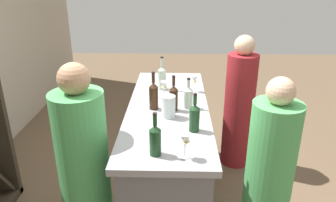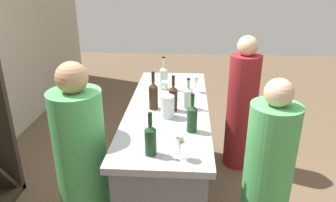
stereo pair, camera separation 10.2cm
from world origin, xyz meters
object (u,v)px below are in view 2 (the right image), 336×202
at_px(wine_bottle_leftmost_olive_green, 151,139).
at_px(person_left_guest, 242,108).
at_px(wine_bottle_rightmost_clear_pale, 188,97).
at_px(wine_bottle_center_amber_brown, 173,97).
at_px(water_pitcher, 167,107).
at_px(person_right_guest, 82,167).
at_px(wine_glass_near_center, 180,142).
at_px(wine_bottle_second_left_olive_green, 192,117).
at_px(wine_bottle_far_right_clear_pale, 164,77).
at_px(wine_bottle_second_right_amber_brown, 153,95).
at_px(wine_glass_near_left, 196,81).
at_px(wine_glass_near_right, 165,86).
at_px(person_center_guest, 267,177).

xyz_separation_m(wine_bottle_leftmost_olive_green, person_left_guest, (1.49, -0.84, -0.41)).
height_order(wine_bottle_leftmost_olive_green, wine_bottle_rightmost_clear_pale, wine_bottle_leftmost_olive_green).
bearing_deg(wine_bottle_center_amber_brown, water_pitcher, 163.68).
distance_m(person_left_guest, person_right_guest, 1.89).
distance_m(wine_glass_near_center, person_right_guest, 0.90).
xyz_separation_m(wine_bottle_second_left_olive_green, wine_bottle_far_right_clear_pale, (0.92, 0.28, 0.01)).
bearing_deg(wine_bottle_rightmost_clear_pale, wine_bottle_far_right_clear_pale, 27.74).
bearing_deg(wine_bottle_second_right_amber_brown, wine_bottle_center_amber_brown, -98.24).
height_order(wine_bottle_leftmost_olive_green, wine_bottle_far_right_clear_pale, wine_bottle_far_right_clear_pale).
relative_size(wine_bottle_center_amber_brown, wine_glass_near_left, 1.95).
height_order(wine_bottle_rightmost_clear_pale, person_left_guest, person_left_guest).
distance_m(wine_bottle_leftmost_olive_green, person_left_guest, 1.76).
xyz_separation_m(wine_bottle_second_right_amber_brown, wine_bottle_rightmost_clear_pale, (0.03, -0.30, -0.02)).
height_order(wine_glass_near_right, person_left_guest, person_left_guest).
bearing_deg(wine_glass_near_center, wine_bottle_far_right_clear_pale, 8.96).
xyz_separation_m(wine_bottle_leftmost_olive_green, wine_bottle_rightmost_clear_pale, (0.79, -0.24, -0.01)).
bearing_deg(wine_bottle_leftmost_olive_green, wine_bottle_rightmost_clear_pale, -16.98).
height_order(wine_bottle_second_right_amber_brown, wine_bottle_far_right_clear_pale, wine_bottle_far_right_clear_pale).
distance_m(wine_bottle_rightmost_clear_pale, person_right_guest, 1.06).
height_order(wine_bottle_rightmost_clear_pale, water_pitcher, wine_bottle_rightmost_clear_pale).
xyz_separation_m(water_pitcher, person_right_guest, (-0.36, 0.64, -0.38)).
height_order(wine_bottle_far_right_clear_pale, person_left_guest, person_left_guest).
bearing_deg(wine_bottle_second_right_amber_brown, person_left_guest, -51.10).
bearing_deg(wine_bottle_far_right_clear_pale, wine_glass_near_left, -100.21).
xyz_separation_m(wine_glass_near_center, person_center_guest, (0.30, -0.67, -0.45)).
relative_size(wine_glass_near_left, person_left_guest, 0.11).
bearing_deg(wine_glass_near_right, wine_glass_near_center, -170.73).
bearing_deg(person_right_guest, wine_bottle_far_right_clear_pale, 52.43).
height_order(water_pitcher, person_right_guest, person_right_guest).
bearing_deg(person_center_guest, wine_bottle_far_right_clear_pale, -30.62).
xyz_separation_m(wine_bottle_leftmost_olive_green, wine_glass_near_left, (1.21, -0.31, -0.01)).
bearing_deg(wine_bottle_rightmost_clear_pale, person_right_guest, 124.38).
relative_size(wine_bottle_leftmost_olive_green, wine_bottle_center_amber_brown, 0.95).
height_order(wine_bottle_second_right_amber_brown, wine_bottle_rightmost_clear_pale, wine_bottle_second_right_amber_brown).
xyz_separation_m(wine_bottle_second_right_amber_brown, wine_glass_near_left, (0.45, -0.38, -0.02)).
bearing_deg(wine_bottle_far_right_clear_pale, wine_bottle_second_right_amber_brown, 174.25).
height_order(wine_bottle_far_right_clear_pale, wine_glass_near_center, wine_bottle_far_right_clear_pale).
distance_m(water_pitcher, person_center_guest, 0.95).
height_order(water_pitcher, person_left_guest, person_left_guest).
distance_m(wine_bottle_second_left_olive_green, wine_bottle_rightmost_clear_pale, 0.44).
distance_m(wine_glass_near_left, wine_glass_near_right, 0.35).
distance_m(wine_bottle_rightmost_clear_pale, water_pitcher, 0.26).
bearing_deg(wine_bottle_far_right_clear_pale, person_left_guest, -75.46).
bearing_deg(wine_glass_near_right, person_right_guest, 143.03).
bearing_deg(water_pitcher, wine_bottle_second_left_olive_green, -140.30).
bearing_deg(wine_bottle_center_amber_brown, person_right_guest, 126.18).
xyz_separation_m(wine_bottle_rightmost_clear_pale, wine_glass_near_right, (0.23, 0.22, 0.01)).
bearing_deg(wine_bottle_second_right_amber_brown, wine_bottle_leftmost_olive_green, -175.33).
xyz_separation_m(wine_bottle_rightmost_clear_pale, wine_bottle_far_right_clear_pale, (0.48, 0.25, 0.02)).
distance_m(wine_bottle_second_left_olive_green, water_pitcher, 0.32).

